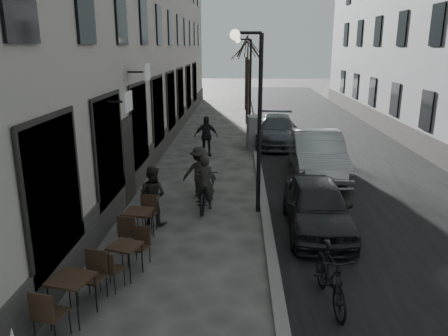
# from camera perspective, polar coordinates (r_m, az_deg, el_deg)

# --- Properties ---
(road) EXTENTS (7.30, 60.00, 0.00)m
(road) POSITION_cam_1_polar(r_m,az_deg,el_deg) (22.92, 13.14, 3.50)
(road) COLOR black
(road) RESTS_ON ground
(kerb) EXTENTS (0.25, 60.00, 0.12)m
(kerb) POSITION_cam_1_polar(r_m,az_deg,el_deg) (22.50, 3.97, 3.80)
(kerb) COLOR slate
(kerb) RESTS_ON ground
(streetlamp_near) EXTENTS (0.90, 0.28, 5.09)m
(streetlamp_near) POSITION_cam_1_polar(r_m,az_deg,el_deg) (12.11, 3.92, 8.47)
(streetlamp_near) COLOR black
(streetlamp_near) RESTS_ON ground
(streetlamp_far) EXTENTS (0.90, 0.28, 5.09)m
(streetlamp_far) POSITION_cam_1_polar(r_m,az_deg,el_deg) (24.06, 3.06, 12.04)
(streetlamp_far) COLOR black
(streetlamp_far) RESTS_ON ground
(tree_near) EXTENTS (2.40, 2.40, 5.70)m
(tree_near) POSITION_cam_1_polar(r_m,az_deg,el_deg) (27.01, 3.16, 15.62)
(tree_near) COLOR black
(tree_near) RESTS_ON ground
(tree_far) EXTENTS (2.40, 2.40, 5.70)m
(tree_far) POSITION_cam_1_polar(r_m,az_deg,el_deg) (33.01, 2.98, 15.63)
(tree_far) COLOR black
(tree_far) RESTS_ON ground
(bistro_set_a) EXTENTS (0.82, 1.68, 0.96)m
(bistro_set_a) POSITION_cam_1_polar(r_m,az_deg,el_deg) (8.35, -19.17, -15.28)
(bistro_set_a) COLOR #2F1F15
(bistro_set_a) RESTS_ON ground
(bistro_set_b) EXTENTS (0.81, 1.48, 0.85)m
(bistro_set_b) POSITION_cam_1_polar(r_m,az_deg,el_deg) (9.47, -12.72, -11.31)
(bistro_set_b) COLOR #2F1F15
(bistro_set_b) RESTS_ON ground
(bistro_set_c) EXTENTS (0.73, 1.64, 0.94)m
(bistro_set_c) POSITION_cam_1_polar(r_m,az_deg,el_deg) (10.99, -11.06, -7.01)
(bistro_set_c) COLOR #2F1F15
(bistro_set_c) RESTS_ON ground
(utility_cabinet) EXTENTS (0.66, 1.07, 1.53)m
(utility_cabinet) POSITION_cam_1_polar(r_m,az_deg,el_deg) (20.54, 3.88, 4.67)
(utility_cabinet) COLOR slate
(utility_cabinet) RESTS_ON ground
(bicycle) EXTENTS (0.77, 1.93, 0.99)m
(bicycle) POSITION_cam_1_polar(r_m,az_deg,el_deg) (12.92, -2.52, -3.19)
(bicycle) COLOR black
(bicycle) RESTS_ON ground
(cyclist_rider) EXTENTS (0.61, 0.42, 1.62)m
(cyclist_rider) POSITION_cam_1_polar(r_m,az_deg,el_deg) (12.82, -2.54, -1.86)
(cyclist_rider) COLOR #292623
(cyclist_rider) RESTS_ON ground
(pedestrian_near) EXTENTS (0.95, 0.85, 1.61)m
(pedestrian_near) POSITION_cam_1_polar(r_m,az_deg,el_deg) (11.90, -9.30, -3.51)
(pedestrian_near) COLOR #272422
(pedestrian_near) RESTS_ON ground
(pedestrian_mid) EXTENTS (1.09, 0.68, 1.62)m
(pedestrian_mid) POSITION_cam_1_polar(r_m,az_deg,el_deg) (13.90, -3.23, -0.49)
(pedestrian_mid) COLOR black
(pedestrian_mid) RESTS_ON ground
(pedestrian_far) EXTENTS (1.09, 0.61, 1.75)m
(pedestrian_far) POSITION_cam_1_polar(r_m,az_deg,el_deg) (19.07, -2.36, 4.18)
(pedestrian_far) COLOR black
(pedestrian_far) RESTS_ON ground
(car_near) EXTENTS (1.69, 4.00, 1.35)m
(car_near) POSITION_cam_1_polar(r_m,az_deg,el_deg) (11.59, 12.08, -4.85)
(car_near) COLOR black
(car_near) RESTS_ON ground
(car_mid) EXTENTS (1.92, 5.06, 1.65)m
(car_mid) POSITION_cam_1_polar(r_m,az_deg,el_deg) (16.39, 12.06, 1.75)
(car_mid) COLOR gray
(car_mid) RESTS_ON ground
(car_far) EXTENTS (2.27, 4.92, 1.39)m
(car_far) POSITION_cam_1_polar(r_m,az_deg,el_deg) (21.52, 6.86, 4.91)
(car_far) COLOR #3A3F45
(car_far) RESTS_ON ground
(moped) EXTENTS (0.70, 1.93, 1.13)m
(moped) POSITION_cam_1_polar(r_m,az_deg,el_deg) (8.52, 13.75, -13.60)
(moped) COLOR black
(moped) RESTS_ON ground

